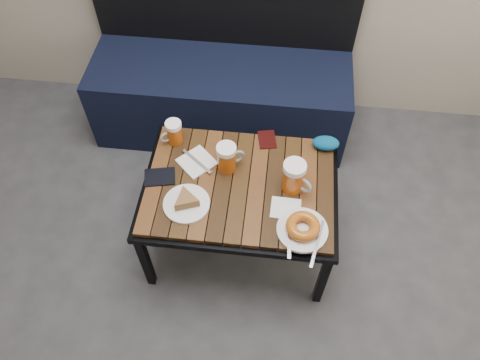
# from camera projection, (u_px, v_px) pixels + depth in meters

# --- Properties ---
(bench) EXTENTS (1.40, 0.50, 0.95)m
(bench) POSITION_uv_depth(u_px,v_px,m) (222.00, 89.00, 2.63)
(bench) COLOR black
(bench) RESTS_ON ground
(cafe_table) EXTENTS (0.84, 0.62, 0.47)m
(cafe_table) POSITION_uv_depth(u_px,v_px,m) (240.00, 190.00, 2.03)
(cafe_table) COLOR black
(cafe_table) RESTS_ON ground
(beer_mug_left) EXTENTS (0.11, 0.10, 0.12)m
(beer_mug_left) POSITION_uv_depth(u_px,v_px,m) (174.00, 132.00, 2.09)
(beer_mug_left) COLOR #AF480E
(beer_mug_left) RESTS_ON cafe_table
(beer_mug_centre) EXTENTS (0.13, 0.11, 0.14)m
(beer_mug_centre) POSITION_uv_depth(u_px,v_px,m) (227.00, 158.00, 1.99)
(beer_mug_centre) COLOR #AF480E
(beer_mug_centre) RESTS_ON cafe_table
(beer_mug_right) EXTENTS (0.14, 0.13, 0.15)m
(beer_mug_right) POSITION_uv_depth(u_px,v_px,m) (294.00, 177.00, 1.92)
(beer_mug_right) COLOR #AF480E
(beer_mug_right) RESTS_ON cafe_table
(plate_pie) EXTENTS (0.19, 0.19, 0.05)m
(plate_pie) POSITION_uv_depth(u_px,v_px,m) (186.00, 202.00, 1.92)
(plate_pie) COLOR white
(plate_pie) RESTS_ON cafe_table
(plate_bagel) EXTENTS (0.21, 0.27, 0.06)m
(plate_bagel) POSITION_uv_depth(u_px,v_px,m) (303.00, 228.00, 1.84)
(plate_bagel) COLOR white
(plate_bagel) RESTS_ON cafe_table
(napkin_left) EXTENTS (0.19, 0.19, 0.01)m
(napkin_left) POSITION_uv_depth(u_px,v_px,m) (197.00, 162.00, 2.06)
(napkin_left) COLOR white
(napkin_left) RESTS_ON cafe_table
(napkin_right) EXTENTS (0.13, 0.11, 0.01)m
(napkin_right) POSITION_uv_depth(u_px,v_px,m) (286.00, 209.00, 1.92)
(napkin_right) COLOR white
(napkin_right) RESTS_ON cafe_table
(passport_navy) EXTENTS (0.15, 0.12, 0.01)m
(passport_navy) POSITION_uv_depth(u_px,v_px,m) (160.00, 177.00, 2.01)
(passport_navy) COLOR black
(passport_navy) RESTS_ON cafe_table
(passport_burgundy) EXTENTS (0.10, 0.12, 0.01)m
(passport_burgundy) POSITION_uv_depth(u_px,v_px,m) (267.00, 140.00, 2.14)
(passport_burgundy) COLOR black
(passport_burgundy) RESTS_ON cafe_table
(knit_pouch) EXTENTS (0.12, 0.08, 0.05)m
(knit_pouch) POSITION_uv_depth(u_px,v_px,m) (326.00, 143.00, 2.10)
(knit_pouch) COLOR navy
(knit_pouch) RESTS_ON cafe_table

